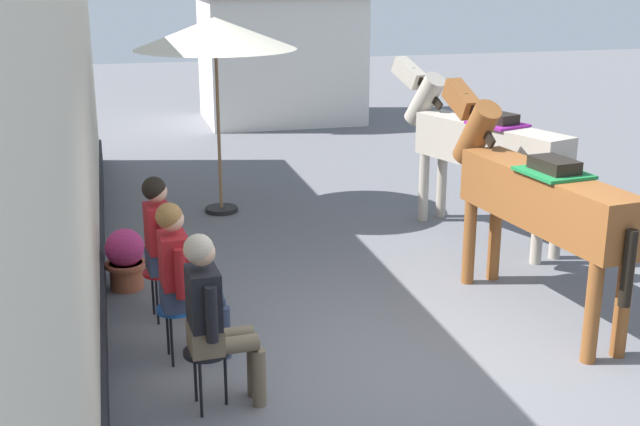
% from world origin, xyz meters
% --- Properties ---
extents(ground_plane, '(40.00, 40.00, 0.00)m').
position_xyz_m(ground_plane, '(0.00, 3.00, 0.00)').
color(ground_plane, slate).
extents(pub_facade_wall, '(0.34, 14.00, 3.40)m').
position_xyz_m(pub_facade_wall, '(-2.55, 1.50, 1.54)').
color(pub_facade_wall, beige).
rests_on(pub_facade_wall, ground_plane).
extents(distant_cottage, '(3.40, 2.60, 3.50)m').
position_xyz_m(distant_cottage, '(1.40, 11.49, 1.80)').
color(distant_cottage, silver).
rests_on(distant_cottage, ground_plane).
extents(seated_visitor_near, '(0.61, 0.49, 1.39)m').
position_xyz_m(seated_visitor_near, '(-1.57, -0.16, 0.78)').
color(seated_visitor_near, black).
rests_on(seated_visitor_near, ground_plane).
extents(seated_visitor_middle, '(0.61, 0.49, 1.39)m').
position_xyz_m(seated_visitor_middle, '(-1.71, 0.70, 0.78)').
color(seated_visitor_middle, '#194C99').
rests_on(seated_visitor_middle, ground_plane).
extents(seated_visitor_far, '(0.61, 0.49, 1.39)m').
position_xyz_m(seated_visitor_far, '(-1.77, 1.59, 0.78)').
color(seated_visitor_far, red).
rests_on(seated_visitor_far, ground_plane).
extents(saddled_horse_near, '(0.70, 2.99, 2.06)m').
position_xyz_m(saddled_horse_near, '(1.60, 0.88, 1.16)').
color(saddled_horse_near, brown).
rests_on(saddled_horse_near, ground_plane).
extents(saddled_horse_far, '(1.25, 2.88, 2.06)m').
position_xyz_m(saddled_horse_far, '(2.11, 3.14, 1.16)').
color(saddled_horse_far, '#B2A899').
rests_on(saddled_horse_far, ground_plane).
extents(flower_planter_farthest, '(0.43, 0.43, 0.64)m').
position_xyz_m(flower_planter_farthest, '(-2.15, 2.45, 0.33)').
color(flower_planter_farthest, '#A85638').
rests_on(flower_planter_farthest, ground_plane).
extents(cafe_parasol, '(2.10, 2.10, 2.58)m').
position_xyz_m(cafe_parasol, '(-0.81, 4.95, 2.36)').
color(cafe_parasol, black).
rests_on(cafe_parasol, ground_plane).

